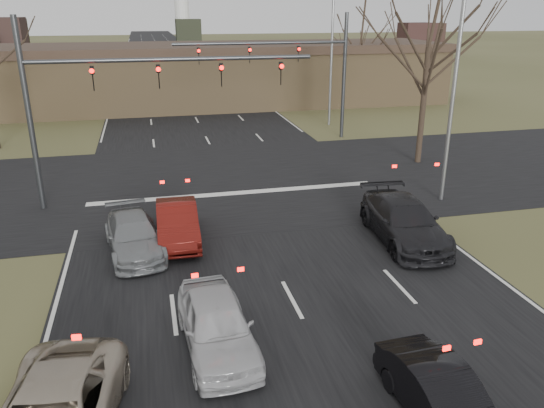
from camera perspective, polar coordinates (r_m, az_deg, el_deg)
The scene contains 14 objects.
ground at distance 13.77m, azimuth 5.61°, elevation -16.42°, with size 360.00×360.00×0.00m, color #484A27.
road_main at distance 70.96m, azimuth -10.52°, elevation 13.32°, with size 14.00×300.00×0.02m, color black.
road_cross at distance 26.94m, azimuth -4.65°, elevation 2.51°, with size 200.00×14.00×0.02m, color black.
building at distance 49.04m, azimuth -6.70°, elevation 13.66°, with size 42.40×10.40×5.30m.
mast_arm_near at distance 23.64m, azimuth -17.11°, elevation 11.79°, with size 12.12×0.24×8.00m.
mast_arm_far at distance 34.99m, azimuth 3.36°, elevation 15.02°, with size 11.12×0.24×8.00m.
streetlight_right_near at distance 24.12m, azimuth 18.76°, elevation 13.01°, with size 2.34×0.25×10.00m.
streetlight_right_far at distance 39.71m, azimuth 6.19°, elevation 16.39°, with size 2.34×0.25×10.00m.
tree_right_far at distance 49.14m, azimuth 9.61°, elevation 18.56°, with size 5.40×5.40×9.00m.
car_white_sedan at distance 13.80m, azimuth -5.97°, elevation -12.74°, with size 1.69×4.19×1.43m, color #B9B9BB.
car_black_hatch at distance 12.26m, azimuth 17.79°, elevation -19.15°, with size 1.29×3.71×1.22m, color black.
car_charcoal_sedan at distance 20.36m, azimuth 14.02°, elevation -1.78°, with size 2.16×5.32×1.54m, color black.
car_grey_ahead at distance 19.47m, azimuth -14.67°, elevation -3.29°, with size 1.79×4.41×1.28m, color gray.
car_red_ahead at distance 20.10m, azimuth -10.14°, elevation -1.98°, with size 1.49×4.26×1.40m, color #56100C.
Camera 1 is at (-3.80, -10.38, 8.21)m, focal length 35.00 mm.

